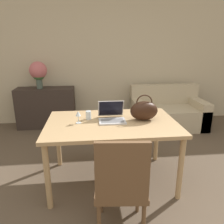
{
  "coord_description": "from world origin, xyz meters",
  "views": [
    {
      "loc": [
        -0.27,
        -1.56,
        1.64
      ],
      "look_at": [
        -0.02,
        0.8,
        0.89
      ],
      "focal_mm": 35.0,
      "sensor_mm": 36.0,
      "label": 1
    }
  ],
  "objects": [
    {
      "name": "sideboard",
      "position": [
        -1.14,
        2.79,
        0.4
      ],
      "size": [
        1.13,
        0.4,
        0.8
      ],
      "color": "#332823",
      "rests_on": "ground_plane"
    },
    {
      "name": "chair",
      "position": [
        -0.03,
        -0.03,
        0.53
      ],
      "size": [
        0.48,
        0.48,
        0.96
      ],
      "rotation": [
        0.0,
        0.0,
        -0.09
      ],
      "color": "brown",
      "rests_on": "ground_plane"
    },
    {
      "name": "drinking_glass",
      "position": [
        -0.29,
        0.92,
        0.82
      ],
      "size": [
        0.06,
        0.06,
        0.1
      ],
      "color": "silver",
      "rests_on": "dining_table"
    },
    {
      "name": "wall_back",
      "position": [
        0.0,
        3.08,
        1.35
      ],
      "size": [
        10.0,
        0.06,
        2.7
      ],
      "color": "beige",
      "rests_on": "ground_plane"
    },
    {
      "name": "wine_glass",
      "position": [
        -0.4,
        0.8,
        0.88
      ],
      "size": [
        0.06,
        0.06,
        0.14
      ],
      "color": "silver",
      "rests_on": "dining_table"
    },
    {
      "name": "handbag",
      "position": [
        0.36,
        0.83,
        0.89
      ],
      "size": [
        0.33,
        0.2,
        0.31
      ],
      "color": "black",
      "rests_on": "dining_table"
    },
    {
      "name": "laptop",
      "position": [
        -0.01,
        0.87,
        0.83
      ],
      "size": [
        0.31,
        0.31,
        0.22
      ],
      "color": "silver",
      "rests_on": "dining_table"
    },
    {
      "name": "couch",
      "position": [
        1.3,
        2.53,
        0.29
      ],
      "size": [
        1.42,
        0.83,
        0.82
      ],
      "color": "#C1B293",
      "rests_on": "ground_plane"
    },
    {
      "name": "flower_vase",
      "position": [
        -1.22,
        2.75,
        1.12
      ],
      "size": [
        0.33,
        0.33,
        0.52
      ],
      "color": "#47564C",
      "rests_on": "sideboard"
    },
    {
      "name": "dining_table",
      "position": [
        -0.02,
        0.8,
        0.69
      ],
      "size": [
        1.5,
        0.97,
        0.77
      ],
      "color": "tan",
      "rests_on": "ground_plane"
    }
  ]
}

